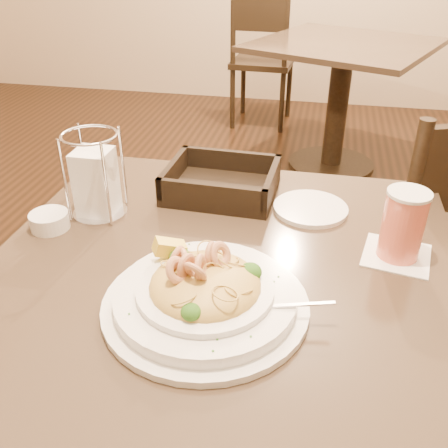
% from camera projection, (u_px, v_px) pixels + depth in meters
% --- Properties ---
extents(main_table, '(0.90, 0.90, 0.75)m').
position_uv_depth(main_table, '(222.00, 355.00, 1.07)').
color(main_table, black).
rests_on(main_table, ground).
extents(background_table, '(1.18, 1.18, 0.75)m').
position_uv_depth(background_table, '(340.00, 85.00, 2.86)').
color(background_table, black).
rests_on(background_table, ground).
extents(dining_chair_near, '(0.55, 0.55, 0.93)m').
position_uv_depth(dining_chair_near, '(431.00, 243.00, 1.47)').
color(dining_chair_near, black).
rests_on(dining_chair_near, ground).
extents(dining_chair_far, '(0.44, 0.44, 0.93)m').
position_uv_depth(dining_chair_far, '(262.00, 57.00, 3.53)').
color(dining_chair_far, black).
rests_on(dining_chair_far, ground).
extents(pasta_bowl, '(0.39, 0.35, 0.11)m').
position_uv_depth(pasta_bowl, '(205.00, 292.00, 0.83)').
color(pasta_bowl, white).
rests_on(pasta_bowl, main_table).
extents(drink_glass, '(0.14, 0.14, 0.14)m').
position_uv_depth(drink_glass, '(403.00, 225.00, 0.94)').
color(drink_glass, white).
rests_on(drink_glass, main_table).
extents(bread_basket, '(0.26, 0.22, 0.07)m').
position_uv_depth(bread_basket, '(222.00, 184.00, 1.19)').
color(bread_basket, black).
rests_on(bread_basket, main_table).
extents(napkin_caddy, '(0.12, 0.12, 0.19)m').
position_uv_depth(napkin_caddy, '(96.00, 181.00, 1.07)').
color(napkin_caddy, silver).
rests_on(napkin_caddy, main_table).
extents(side_plate, '(0.20, 0.20, 0.01)m').
position_uv_depth(side_plate, '(310.00, 208.00, 1.12)').
color(side_plate, white).
rests_on(side_plate, main_table).
extents(butter_ramekin, '(0.11, 0.11, 0.04)m').
position_uv_depth(butter_ramekin, '(50.00, 221.00, 1.05)').
color(butter_ramekin, white).
rests_on(butter_ramekin, main_table).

